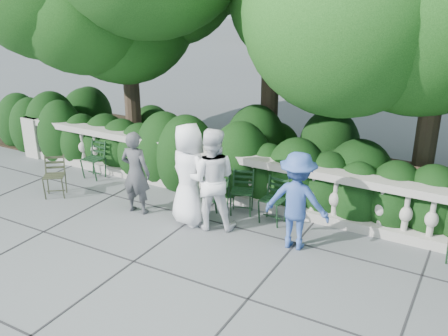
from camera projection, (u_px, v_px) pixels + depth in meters
The scene contains 12 objects.
ground at pixel (195, 242), 8.39m from camera, with size 90.00×90.00×0.00m, color #505458.
balustrade at pixel (244, 180), 9.68m from camera, with size 12.00×0.44×1.00m.
shrub_hedge at pixel (269, 183), 10.83m from camera, with size 15.00×2.60×1.70m, color black, non-canonical shape.
chair_a at pixel (91, 180), 10.98m from camera, with size 0.44×0.48×0.84m, color black, non-canonical shape.
chair_b at pixel (210, 211), 9.52m from camera, with size 0.44×0.48×0.84m, color black, non-canonical shape.
chair_c at pixel (268, 225), 8.95m from camera, with size 0.44×0.48×0.84m, color black, non-canonical shape.
chair_e at pixel (240, 216), 9.28m from camera, with size 0.44×0.48×0.84m, color black, non-canonical shape.
chair_weathered at pixel (55, 199), 10.02m from camera, with size 0.44×0.48×0.84m, color black, non-canonical shape.
person_businessman at pixel (189, 175), 8.75m from camera, with size 0.90×0.59×1.85m, color white.
person_woman_grey at pixel (136, 173), 9.21m from camera, with size 0.58×0.38×1.58m, color #3F4045.
person_casual_man at pixel (211, 179), 8.60m from camera, with size 0.88×0.69×1.82m, color white.
person_older_blue at pixel (297, 201), 7.97m from camera, with size 1.06×0.61×1.64m, color #324F97.
Camera 1 is at (4.06, -6.21, 4.14)m, focal length 40.00 mm.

